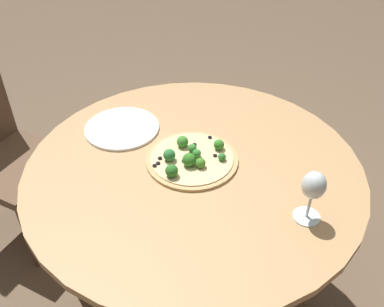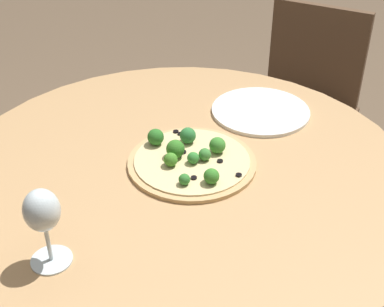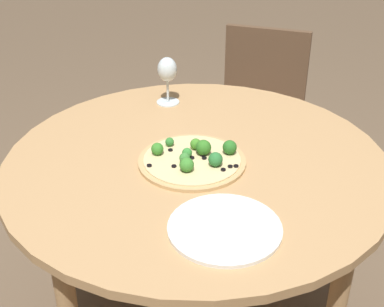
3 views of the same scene
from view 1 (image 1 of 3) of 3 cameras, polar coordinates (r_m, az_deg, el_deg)
ground_plane at (r=1.95m, az=0.16°, el=-18.53°), size 12.00×12.00×0.00m
dining_table at (r=1.44m, az=0.21°, el=-4.13°), size 1.09×1.09×0.74m
chair at (r=2.08m, az=-23.88°, el=-0.09°), size 0.51×0.51×0.81m
pizza at (r=1.39m, az=-0.12°, el=-0.62°), size 0.30×0.30×0.06m
wine_glass at (r=1.19m, az=15.88°, el=-4.40°), size 0.08×0.08×0.16m
plate_near at (r=1.56m, az=-9.31°, el=3.37°), size 0.27×0.27×0.01m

